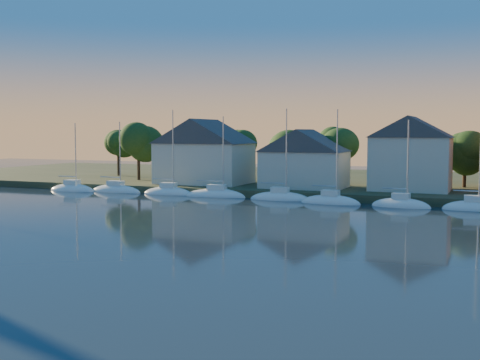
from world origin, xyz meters
The scene contains 8 objects.
ground centered at (0.00, 0.00, 0.00)m, with size 260.00×260.00×0.00m, color black.
shoreline_land centered at (0.00, 75.00, 0.00)m, with size 160.00×50.00×2.00m, color #2E3720.
wooden_dock centered at (0.00, 52.00, 0.00)m, with size 120.00×3.00×1.00m, color brown.
clubhouse_west centered at (-22.00, 58.00, 5.93)m, with size 13.65×9.45×9.64m.
clubhouse_centre centered at (-6.00, 57.00, 5.13)m, with size 11.55×8.40×8.08m.
clubhouse_east centered at (8.00, 59.00, 6.00)m, with size 10.50×8.40×9.80m.
tree_line centered at (2.00, 63.00, 7.18)m, with size 93.40×5.40×8.90m.
moored_fleet centered at (-12.00, 49.00, 0.10)m, with size 63.50×2.40×12.05m.
Camera 1 is at (18.37, -22.92, 8.69)m, focal length 45.00 mm.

